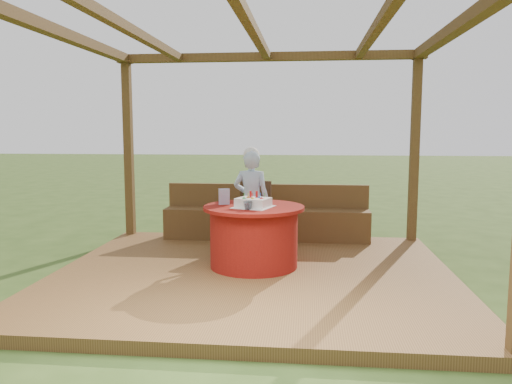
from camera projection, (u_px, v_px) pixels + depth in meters
ground at (254, 281)px, 5.72m from camera, size 60.00×60.00×0.00m
deck at (254, 276)px, 5.71m from camera, size 4.50×4.00×0.12m
pergola at (254, 67)px, 5.42m from camera, size 4.50×4.00×2.72m
bench at (266, 221)px, 7.37m from camera, size 3.00×0.42×0.80m
table at (254, 236)px, 5.86m from camera, size 1.18×1.18×0.72m
chair at (253, 210)px, 6.89m from camera, size 0.53×0.53×0.90m
elderly_woman at (251, 199)px, 6.63m from camera, size 0.52×0.36×1.38m
birthday_cake at (253, 202)px, 5.71m from camera, size 0.51×0.51×0.18m
gift_bag at (224, 197)px, 5.94m from camera, size 0.14×0.11×0.18m
drinking_glass at (248, 206)px, 5.53m from camera, size 0.11×0.11×0.09m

